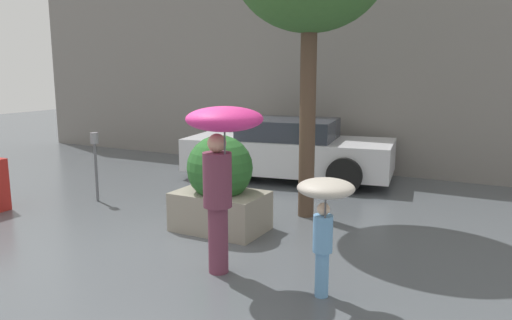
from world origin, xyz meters
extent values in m
plane|color=#51565B|center=(0.00, 0.00, 0.00)|extent=(40.00, 40.00, 0.00)
cube|color=gray|center=(0.00, 6.50, 3.00)|extent=(18.00, 0.30, 6.00)
cube|color=gray|center=(0.43, 1.22, 0.29)|extent=(1.34, 0.88, 0.59)
sphere|color=#286028|center=(0.43, 1.22, 0.95)|extent=(0.98, 0.98, 0.98)
cylinder|color=brown|center=(1.25, -0.13, 0.41)|extent=(0.24, 0.24, 0.81)
cylinder|color=brown|center=(1.25, -0.13, 1.14)|extent=(0.34, 0.34, 0.64)
sphere|color=tan|center=(1.25, -0.13, 1.57)|extent=(0.22, 0.22, 0.22)
cylinder|color=#4C4C51|center=(1.39, -0.19, 1.51)|extent=(0.02, 0.02, 0.69)
ellipsoid|color=#E02D84|center=(1.39, -0.19, 1.86)|extent=(0.87, 0.87, 0.28)
cylinder|color=#669ED1|center=(2.57, -0.17, 0.25)|extent=(0.15, 0.15, 0.50)
cylinder|color=#669ED1|center=(2.57, -0.17, 0.70)|extent=(0.21, 0.21, 0.40)
sphere|color=beige|center=(2.57, -0.17, 0.97)|extent=(0.14, 0.14, 0.14)
cylinder|color=#4C4C51|center=(2.62, -0.25, 0.97)|extent=(0.02, 0.02, 0.50)
ellipsoid|color=beige|center=(2.62, -0.25, 1.22)|extent=(0.59, 0.59, 0.19)
cube|color=silver|center=(-0.12, 4.94, 0.54)|extent=(4.66, 2.45, 0.70)
cube|color=#2D333D|center=(-0.12, 4.94, 1.11)|extent=(2.21, 1.81, 0.43)
cylinder|color=black|center=(-1.34, 3.85, 0.35)|extent=(0.73, 0.33, 0.71)
cylinder|color=black|center=(-1.61, 5.62, 0.35)|extent=(0.73, 0.33, 0.71)
cylinder|color=black|center=(1.38, 4.27, 0.35)|extent=(0.73, 0.33, 0.71)
cylinder|color=black|center=(1.10, 6.04, 0.35)|extent=(0.73, 0.33, 0.71)
cylinder|color=brown|center=(1.29, 2.51, 1.65)|extent=(0.26, 0.26, 3.30)
cylinder|color=#595B60|center=(-2.45, 1.58, 0.54)|extent=(0.05, 0.05, 1.07)
cylinder|color=gray|center=(-2.45, 1.58, 1.17)|extent=(0.14, 0.14, 0.20)
camera|label=1|loc=(4.29, -4.92, 2.42)|focal=35.00mm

